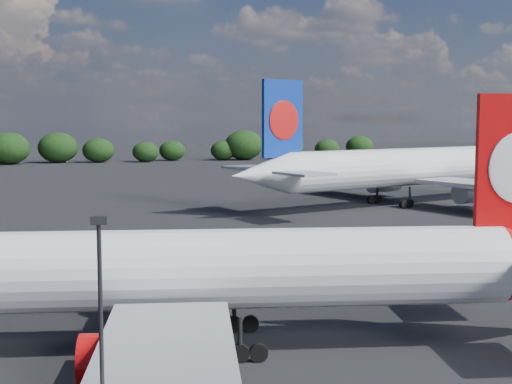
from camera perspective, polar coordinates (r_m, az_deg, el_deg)
name	(u,v)px	position (r m, az deg, el deg)	size (l,w,h in m)	color
ground	(19,222)	(94.68, -18.40, -2.27)	(500.00, 500.00, 0.00)	black
qantas_airliner	(232,271)	(40.53, -1.92, -6.33)	(43.80, 41.90, 14.39)	white
china_southern_airliner	(395,169)	(108.17, 11.08, 1.84)	(54.48, 52.22, 18.05)	white
apron_lamp_post	(101,332)	(26.40, -12.29, -10.87)	(0.55, 0.30, 9.56)	black
billboard_yellow	(66,150)	(216.23, -14.92, 3.30)	(5.00, 0.30, 5.50)	yellow
horizon_treeline	(71,150)	(214.55, -14.56, 3.29)	(202.33, 14.75, 9.35)	black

